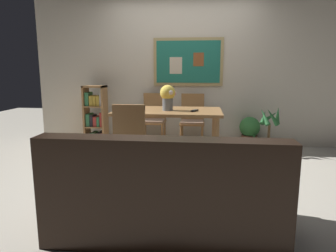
% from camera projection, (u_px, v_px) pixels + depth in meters
% --- Properties ---
extents(ground_plane, '(12.00, 12.00, 0.00)m').
position_uv_depth(ground_plane, '(175.00, 169.00, 4.05)').
color(ground_plane, beige).
extents(wall_back_with_painting, '(5.20, 0.14, 2.60)m').
position_uv_depth(wall_back_with_painting, '(183.00, 70.00, 5.27)').
color(wall_back_with_painting, beige).
rests_on(wall_back_with_painting, ground_plane).
extents(dining_table, '(1.50, 0.89, 0.74)m').
position_uv_depth(dining_table, '(168.00, 117.00, 4.36)').
color(dining_table, '#9E7042').
rests_on(dining_table, ground_plane).
extents(dining_chair_far_left, '(0.40, 0.41, 0.91)m').
position_uv_depth(dining_chair_far_left, '(154.00, 116.00, 5.16)').
color(dining_chair_far_left, '#9E7042').
rests_on(dining_chair_far_left, ground_plane).
extents(dining_chair_near_left, '(0.40, 0.41, 0.91)m').
position_uv_depth(dining_chair_near_left, '(131.00, 135.00, 3.66)').
color(dining_chair_near_left, '#9E7042').
rests_on(dining_chair_near_left, ground_plane).
extents(dining_chair_far_right, '(0.40, 0.41, 0.91)m').
position_uv_depth(dining_chair_far_right, '(192.00, 117.00, 5.06)').
color(dining_chair_far_right, '#9E7042').
rests_on(dining_chair_far_right, ground_plane).
extents(leather_couch, '(1.80, 0.84, 0.84)m').
position_uv_depth(leather_couch, '(165.00, 196.00, 2.44)').
color(leather_couch, black).
rests_on(leather_couch, ground_plane).
extents(bookshelf, '(0.36, 0.28, 1.04)m').
position_uv_depth(bookshelf, '(96.00, 119.00, 5.21)').
color(bookshelf, '#9E7042').
rests_on(bookshelf, ground_plane).
extents(potted_ivy, '(0.34, 0.34, 0.56)m').
position_uv_depth(potted_ivy, '(250.00, 131.00, 5.12)').
color(potted_ivy, brown).
rests_on(potted_ivy, ground_plane).
extents(potted_palm, '(0.35, 0.36, 0.77)m').
position_uv_depth(potted_palm, '(269.00, 137.00, 4.77)').
color(potted_palm, brown).
rests_on(potted_palm, ground_plane).
extents(flower_vase, '(0.22, 0.22, 0.36)m').
position_uv_depth(flower_vase, '(168.00, 96.00, 4.26)').
color(flower_vase, slate).
rests_on(flower_vase, dining_table).
extents(tv_remote, '(0.10, 0.16, 0.02)m').
position_uv_depth(tv_remote, '(195.00, 111.00, 4.19)').
color(tv_remote, black).
rests_on(tv_remote, dining_table).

